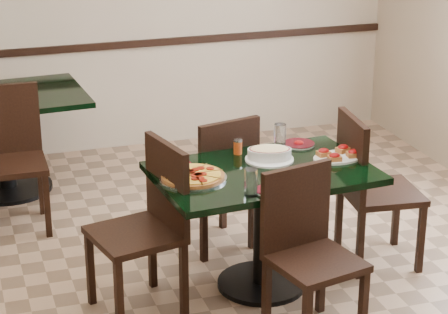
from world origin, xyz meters
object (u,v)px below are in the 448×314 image
object	(u,v)px
back_table	(3,124)
pepperoni_pizza	(193,176)
back_chair_near	(10,149)
lasagna_casserole	(269,153)
chair_left	(149,218)
bread_basket	(288,178)
chair_near	(307,243)
main_table	(263,199)
chair_far	(220,176)
chair_right	(368,182)
bruschetta_platter	(338,155)

from	to	relation	value
back_table	pepperoni_pizza	xyz separation A→B (m)	(0.90, -2.03, 0.24)
back_chair_near	lasagna_casserole	bearing A→B (deg)	-40.63
chair_left	bread_basket	world-z (taller)	chair_left
chair_near	chair_left	world-z (taller)	chair_left
main_table	chair_left	size ratio (longest dim) A/B	1.33
chair_far	pepperoni_pizza	bearing A→B (deg)	45.28
chair_near	back_chair_near	world-z (taller)	back_chair_near
chair_far	chair_left	distance (m)	0.83
chair_right	chair_far	bearing A→B (deg)	66.32
main_table	pepperoni_pizza	xyz separation A→B (m)	(-0.43, -0.01, 0.20)
bread_basket	chair_right	bearing A→B (deg)	34.07
main_table	back_chair_near	bearing A→B (deg)	129.45
back_table	chair_far	distance (m)	1.92
chair_right	chair_left	bearing A→B (deg)	100.63
chair_far	back_table	bearing A→B (deg)	-63.31
chair_right	back_chair_near	world-z (taller)	same
back_table	bread_basket	bearing A→B (deg)	-62.85
back_chair_near	bruschetta_platter	size ratio (longest dim) A/B	2.77
back_chair_near	bruschetta_platter	xyz separation A→B (m)	(1.81, -1.34, 0.22)
chair_right	pepperoni_pizza	distance (m)	1.17
back_table	bruschetta_platter	distance (m)	2.69
lasagna_casserole	back_chair_near	bearing A→B (deg)	154.13
chair_right	back_table	bearing A→B (deg)	52.84
chair_near	pepperoni_pizza	xyz separation A→B (m)	(-0.48, 0.51, 0.25)
chair_right	back_chair_near	xyz separation A→B (m)	(-2.05, 1.29, 0.00)
back_table	lasagna_casserole	world-z (taller)	lasagna_casserole
main_table	chair_left	xyz separation A→B (m)	(-0.68, -0.02, -0.02)
chair_far	back_chair_near	world-z (taller)	back_chair_near
back_table	lasagna_casserole	distance (m)	2.37
back_table	back_chair_near	bearing A→B (deg)	-94.16
main_table	chair_left	bearing A→B (deg)	177.33
back_table	chair_right	size ratio (longest dim) A/B	1.31
chair_left	bruschetta_platter	size ratio (longest dim) A/B	2.78
chair_far	chair_near	distance (m)	1.08
pepperoni_pizza	lasagna_casserole	world-z (taller)	lasagna_casserole
main_table	chair_right	bearing A→B (deg)	2.62
chair_near	pepperoni_pizza	distance (m)	0.74
bruschetta_platter	lasagna_casserole	bearing A→B (deg)	158.40
chair_left	bread_basket	bearing A→B (deg)	58.93
main_table	back_table	bearing A→B (deg)	118.80
chair_left	lasagna_casserole	world-z (taller)	chair_left
chair_right	pepperoni_pizza	size ratio (longest dim) A/B	2.55
chair_far	lasagna_casserole	bearing A→B (deg)	98.49
chair_left	bread_basket	xyz separation A→B (m)	(0.73, -0.24, 0.24)
chair_far	lasagna_casserole	distance (m)	0.54
chair_near	lasagna_casserole	distance (m)	0.71
lasagna_casserole	bread_basket	size ratio (longest dim) A/B	1.36
back_table	back_chair_near	distance (m)	0.64
chair_left	chair_far	bearing A→B (deg)	120.76
back_table	lasagna_casserole	bearing A→B (deg)	-57.08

